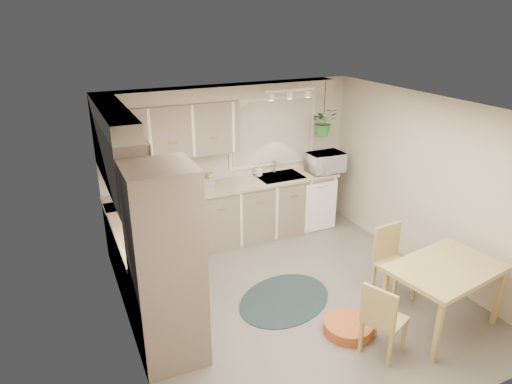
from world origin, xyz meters
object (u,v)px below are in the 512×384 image
(chair_left, at_px, (385,317))
(braided_rug, at_px, (284,299))
(pet_bed, at_px, (348,327))
(dining_table, at_px, (441,296))
(microwave, at_px, (325,160))
(chair_back, at_px, (396,264))

(chair_left, xyz_separation_m, braided_rug, (-0.51, 1.25, -0.42))
(braided_rug, bearing_deg, pet_bed, -67.10)
(dining_table, distance_m, microwave, 2.96)
(chair_back, height_order, pet_bed, chair_back)
(dining_table, xyz_separation_m, microwave, (0.24, 2.86, 0.75))
(braided_rug, xyz_separation_m, pet_bed, (0.36, -0.85, 0.06))
(microwave, bearing_deg, chair_left, -111.67)
(braided_rug, xyz_separation_m, microwave, (1.62, 1.70, 1.13))
(pet_bed, distance_m, microwave, 3.03)
(dining_table, bearing_deg, chair_left, -174.45)
(braided_rug, height_order, pet_bed, pet_bed)
(dining_table, bearing_deg, chair_back, 97.98)
(chair_left, height_order, microwave, microwave)
(pet_bed, bearing_deg, chair_back, 20.58)
(dining_table, bearing_deg, microwave, 85.25)
(microwave, bearing_deg, chair_back, -99.56)
(chair_left, relative_size, pet_bed, 1.55)
(braided_rug, distance_m, pet_bed, 0.92)
(braided_rug, bearing_deg, dining_table, -40.09)
(dining_table, xyz_separation_m, chair_left, (-0.87, -0.08, 0.04))
(dining_table, height_order, microwave, microwave)
(chair_back, xyz_separation_m, pet_bed, (-0.93, -0.35, -0.40))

